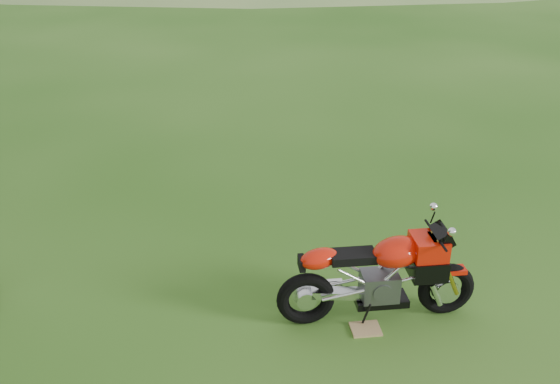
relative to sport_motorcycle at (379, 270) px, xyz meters
name	(u,v)px	position (x,y,z in m)	size (l,w,h in m)	color
ground	(303,272)	(-0.27, 1.00, -0.55)	(120.00, 120.00, 0.00)	#205111
sport_motorcycle	(379,270)	(0.00, 0.00, 0.00)	(1.85, 0.46, 1.11)	red
plywood_board	(366,329)	(-0.19, -0.13, -0.54)	(0.28, 0.22, 0.02)	tan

